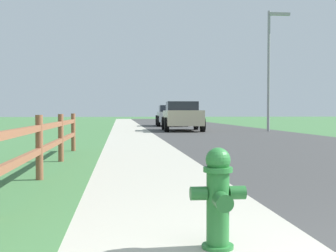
# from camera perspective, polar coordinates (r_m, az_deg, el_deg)

# --- Properties ---
(ground_plane) EXTENTS (120.00, 120.00, 0.00)m
(ground_plane) POSITION_cam_1_polar(r_m,az_deg,el_deg) (26.60, -2.91, -0.34)
(ground_plane) COLOR #3F703F
(road_asphalt) EXTENTS (7.00, 66.00, 0.01)m
(road_asphalt) POSITION_cam_1_polar(r_m,az_deg,el_deg) (29.00, 3.77, -0.15)
(road_asphalt) COLOR #3B3B3B
(road_asphalt) RESTS_ON ground
(curb_concrete) EXTENTS (6.00, 66.00, 0.01)m
(curb_concrete) POSITION_cam_1_polar(r_m,az_deg,el_deg) (28.59, -9.16, -0.20)
(curb_concrete) COLOR #ADAA9A
(curb_concrete) RESTS_ON ground
(grass_verge) EXTENTS (5.00, 66.00, 0.00)m
(grass_verge) POSITION_cam_1_polar(r_m,az_deg,el_deg) (28.71, -12.15, -0.20)
(grass_verge) COLOR #3F703F
(grass_verge) RESTS_ON ground
(fire_hydrant) EXTENTS (0.42, 0.35, 0.76)m
(fire_hydrant) POSITION_cam_1_polar(r_m,az_deg,el_deg) (3.34, 6.48, -9.02)
(fire_hydrant) COLOR #287233
(fire_hydrant) RESTS_ON ground
(rail_fence) EXTENTS (0.11, 9.82, 0.97)m
(rail_fence) POSITION_cam_1_polar(r_m,az_deg,el_deg) (6.84, -16.23, -2.01)
(rail_fence) COLOR brown
(rail_fence) RESTS_ON ground
(parked_suv_beige) EXTENTS (2.19, 4.36, 1.56)m
(parked_suv_beige) POSITION_cam_1_polar(r_m,az_deg,el_deg) (23.63, 1.82, 1.30)
(parked_suv_beige) COLOR #C6B793
(parked_suv_beige) RESTS_ON ground
(parked_car_silver) EXTENTS (2.28, 4.60, 1.47)m
(parked_car_silver) POSITION_cam_1_polar(r_m,az_deg,el_deg) (31.51, 0.41, 1.41)
(parked_car_silver) COLOR #B7BABF
(parked_car_silver) RESTS_ON ground
(street_lamp) EXTENTS (1.17, 0.20, 6.20)m
(street_lamp) POSITION_cam_1_polar(r_m,az_deg,el_deg) (23.69, 13.08, 8.30)
(street_lamp) COLOR gray
(street_lamp) RESTS_ON ground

